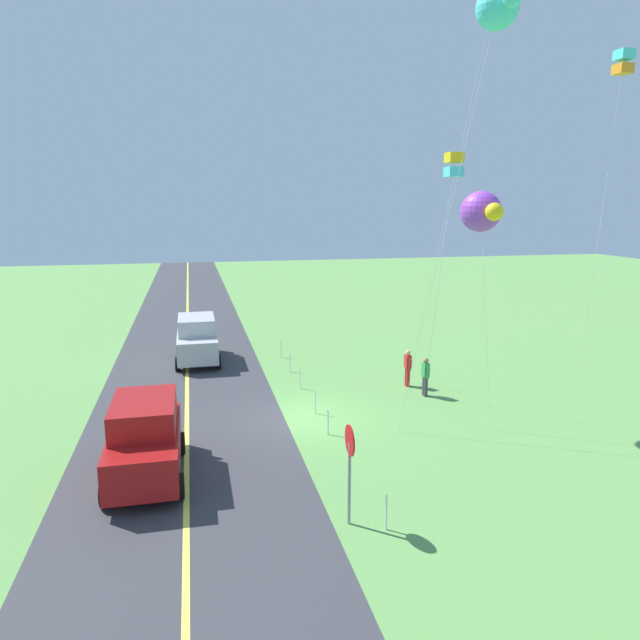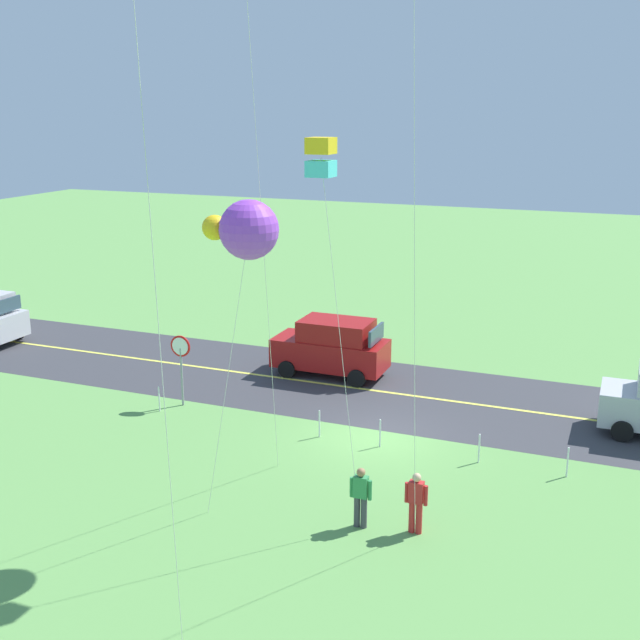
% 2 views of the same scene
% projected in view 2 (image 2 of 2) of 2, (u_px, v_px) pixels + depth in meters
% --- Properties ---
extents(ground_plane, '(120.00, 120.00, 0.10)m').
position_uv_depth(ground_plane, '(377.00, 438.00, 25.37)').
color(ground_plane, '#60994C').
extents(asphalt_road, '(120.00, 7.00, 0.00)m').
position_uv_depth(asphalt_road, '(410.00, 395.00, 28.94)').
color(asphalt_road, '#38383D').
rests_on(asphalt_road, ground).
extents(road_centre_stripe, '(120.00, 0.16, 0.00)m').
position_uv_depth(road_centre_stripe, '(410.00, 395.00, 28.94)').
color(road_centre_stripe, '#E5E04C').
rests_on(road_centre_stripe, asphalt_road).
extents(car_suv_foreground, '(4.40, 2.12, 2.24)m').
position_uv_depth(car_suv_foreground, '(332.00, 347.00, 30.87)').
color(car_suv_foreground, maroon).
rests_on(car_suv_foreground, ground).
extents(stop_sign, '(0.76, 0.08, 2.56)m').
position_uv_depth(stop_sign, '(181.00, 356.00, 27.55)').
color(stop_sign, gray).
rests_on(stop_sign, ground).
extents(person_adult_near, '(0.58, 0.22, 1.60)m').
position_uv_depth(person_adult_near, '(361.00, 495.00, 19.70)').
color(person_adult_near, '#3F3F47').
rests_on(person_adult_near, ground).
extents(person_adult_companion, '(0.58, 0.22, 1.60)m').
position_uv_depth(person_adult_companion, '(416.00, 501.00, 19.43)').
color(person_adult_companion, red).
rests_on(person_adult_companion, ground).
extents(kite_red_low, '(1.19, 0.70, 9.55)m').
position_uv_depth(kite_red_low, '(321.00, 158.00, 17.51)').
color(kite_red_low, silver).
rests_on(kite_red_low, ground).
extents(kite_pink_drift, '(2.04, 1.40, 8.16)m').
position_uv_depth(kite_pink_drift, '(246.00, 230.00, 18.32)').
color(kite_pink_drift, silver).
rests_on(kite_pink_drift, ground).
extents(fence_post_1, '(0.05, 0.05, 0.90)m').
position_uv_depth(fence_post_1, '(568.00, 462.00, 22.50)').
color(fence_post_1, silver).
rests_on(fence_post_1, ground).
extents(fence_post_2, '(0.05, 0.05, 0.90)m').
position_uv_depth(fence_post_2, '(479.00, 448.00, 23.40)').
color(fence_post_2, silver).
rests_on(fence_post_2, ground).
extents(fence_post_3, '(0.05, 0.05, 0.90)m').
position_uv_depth(fence_post_3, '(380.00, 433.00, 24.49)').
color(fence_post_3, silver).
rests_on(fence_post_3, ground).
extents(fence_post_4, '(0.05, 0.05, 0.90)m').
position_uv_depth(fence_post_4, '(319.00, 424.00, 25.22)').
color(fence_post_4, silver).
rests_on(fence_post_4, ground).
extents(fence_post_5, '(0.05, 0.05, 0.90)m').
position_uv_depth(fence_post_5, '(159.00, 399.00, 27.35)').
color(fence_post_5, silver).
rests_on(fence_post_5, ground).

